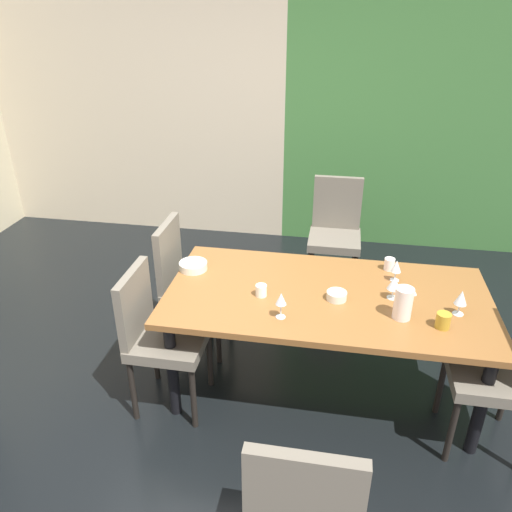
% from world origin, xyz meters
% --- Properties ---
extents(ground_plane, '(6.02, 5.31, 0.02)m').
position_xyz_m(ground_plane, '(0.00, 0.00, -0.01)').
color(ground_plane, black).
extents(back_panel_interior, '(3.23, 0.10, 2.89)m').
position_xyz_m(back_panel_interior, '(-1.39, 2.60, 1.45)').
color(back_panel_interior, beige).
rests_on(back_panel_interior, ground_plane).
extents(garden_window_panel, '(2.78, 0.10, 2.89)m').
position_xyz_m(garden_window_panel, '(1.62, 2.60, 1.45)').
color(garden_window_panel, '#3D7237').
rests_on(garden_window_panel, ground_plane).
extents(dining_table, '(1.97, 1.01, 0.72)m').
position_xyz_m(dining_table, '(0.79, 0.20, 0.65)').
color(dining_table, brown).
rests_on(dining_table, ground_plane).
extents(chair_head_far, '(0.44, 0.45, 0.98)m').
position_xyz_m(chair_head_far, '(0.81, 1.59, 0.56)').
color(chair_head_far, '#696254').
rests_on(chair_head_far, ground_plane).
extents(chair_left_near, '(0.45, 0.44, 0.94)m').
position_xyz_m(chair_left_near, '(-0.21, -0.11, 0.54)').
color(chair_left_near, '#696254').
rests_on(chair_left_near, ground_plane).
extents(chair_left_far, '(0.45, 0.44, 0.98)m').
position_xyz_m(chair_left_far, '(-0.21, 0.51, 0.56)').
color(chair_left_far, '#696254').
rests_on(chair_left_far, ground_plane).
extents(chair_right_near, '(0.44, 0.44, 1.03)m').
position_xyz_m(chair_right_near, '(1.80, -0.11, 0.57)').
color(chair_right_near, '#696254').
rests_on(chair_right_near, ground_plane).
extents(wine_glass_right, '(0.06, 0.06, 0.16)m').
position_xyz_m(wine_glass_right, '(0.54, -0.10, 0.84)').
color(wine_glass_right, silver).
rests_on(wine_glass_right, dining_table).
extents(wine_glass_north, '(0.08, 0.08, 0.15)m').
position_xyz_m(wine_glass_north, '(1.18, 0.22, 0.82)').
color(wine_glass_north, silver).
rests_on(wine_glass_north, dining_table).
extents(wine_glass_near_window, '(0.06, 0.06, 0.14)m').
position_xyz_m(wine_glass_near_window, '(1.21, 0.44, 0.82)').
color(wine_glass_near_window, silver).
rests_on(wine_glass_near_window, dining_table).
extents(wine_glass_corner, '(0.07, 0.07, 0.15)m').
position_xyz_m(wine_glass_corner, '(1.54, 0.10, 0.83)').
color(wine_glass_corner, silver).
rests_on(wine_glass_corner, dining_table).
extents(serving_bowl_front, '(0.12, 0.12, 0.05)m').
position_xyz_m(serving_bowl_front, '(0.85, 0.15, 0.75)').
color(serving_bowl_front, silver).
rests_on(serving_bowl_front, dining_table).
extents(serving_bowl_center, '(0.19, 0.19, 0.05)m').
position_xyz_m(serving_bowl_center, '(-0.11, 0.36, 0.75)').
color(serving_bowl_center, silver).
rests_on(serving_bowl_center, dining_table).
extents(cup_left, '(0.07, 0.07, 0.07)m').
position_xyz_m(cup_left, '(0.40, 0.11, 0.76)').
color(cup_left, white).
rests_on(cup_left, dining_table).
extents(cup_rear, '(0.07, 0.07, 0.08)m').
position_xyz_m(cup_rear, '(1.18, 0.58, 0.76)').
color(cup_rear, white).
rests_on(cup_rear, dining_table).
extents(cup_east, '(0.08, 0.08, 0.09)m').
position_xyz_m(cup_east, '(1.43, -0.05, 0.77)').
color(cup_east, '#B58E28').
rests_on(cup_east, dining_table).
extents(pitcher_south, '(0.12, 0.10, 0.19)m').
position_xyz_m(pitcher_south, '(1.22, 0.01, 0.82)').
color(pitcher_south, white).
rests_on(pitcher_south, dining_table).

